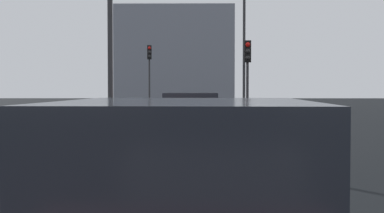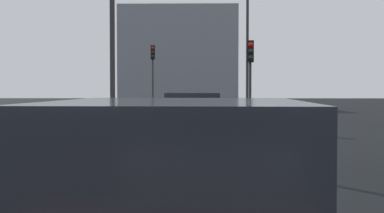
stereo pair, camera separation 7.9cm
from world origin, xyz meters
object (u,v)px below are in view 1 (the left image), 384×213
at_px(traffic_light_near_left, 248,65).
at_px(car_black_second, 194,137).
at_px(car_red_lead, 192,118).
at_px(street_lamp_far, 244,40).
at_px(street_lamp_kerbside, 110,5).
at_px(traffic_light_near_right, 149,65).

bearing_deg(traffic_light_near_left, car_black_second, -9.03).
bearing_deg(car_red_lead, car_black_second, -177.56).
bearing_deg(traffic_light_near_left, car_red_lead, -22.47).
xyz_separation_m(car_red_lead, street_lamp_far, (14.31, -2.95, 3.80)).
relative_size(car_black_second, street_lamp_kerbside, 0.57).
bearing_deg(street_lamp_far, car_red_lead, 168.33).
relative_size(traffic_light_near_left, street_lamp_kerbside, 0.50).
distance_m(car_black_second, street_lamp_kerbside, 7.17).
bearing_deg(car_black_second, traffic_light_near_right, 6.14).
bearing_deg(car_black_second, street_lamp_far, -9.33).
distance_m(car_red_lead, street_lamp_kerbside, 4.38).
bearing_deg(street_lamp_far, traffic_light_near_left, 175.78).
bearing_deg(traffic_light_near_left, street_lamp_kerbside, -39.74).
distance_m(traffic_light_near_right, street_lamp_kerbside, 17.18).
bearing_deg(traffic_light_near_left, traffic_light_near_right, -154.29).
distance_m(traffic_light_near_left, traffic_light_near_right, 12.87).
bearing_deg(street_lamp_far, traffic_light_near_right, 67.42).
distance_m(car_black_second, street_lamp_far, 20.89).
xyz_separation_m(car_black_second, street_lamp_kerbside, (5.62, 2.64, 3.59)).
height_order(car_red_lead, traffic_light_near_right, traffic_light_near_right).
relative_size(car_red_lead, street_lamp_far, 0.59).
relative_size(car_red_lead, traffic_light_near_right, 1.03).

